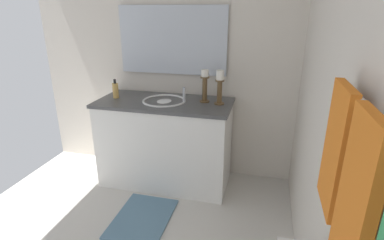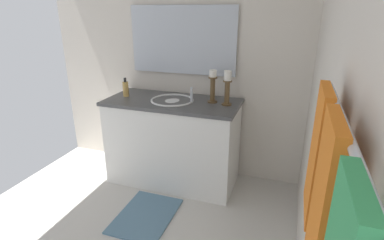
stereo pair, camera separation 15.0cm
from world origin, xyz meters
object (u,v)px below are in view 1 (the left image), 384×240
sink_basin (164,105)px  vanity_cabinet (165,142)px  candle_holder_tall (220,86)px  bath_mat (142,218)px  candle_holder_short (205,85)px  towel_near_vanity (336,149)px  towel_bar (382,123)px  mirror (172,40)px  towel_center (356,200)px  soap_bottle (116,90)px

sink_basin → vanity_cabinet: bearing=-90.0°
vanity_cabinet → candle_holder_tall: (-0.03, 0.50, 0.58)m
sink_basin → bath_mat: sink_basin is taller
candle_holder_short → vanity_cabinet: bearing=-79.2°
sink_basin → towel_near_vanity: 1.93m
candle_holder_tall → towel_near_vanity: (1.55, 0.63, 0.19)m
vanity_cabinet → towel_bar: size_ratio=1.50×
bath_mat → vanity_cabinet: bearing=-180.0°
vanity_cabinet → mirror: size_ratio=1.19×
vanity_cabinet → towel_bar: bearing=32.8°
vanity_cabinet → bath_mat: vanity_cabinet is taller
towel_center → mirror: bearing=-151.2°
candle_holder_short → bath_mat: size_ratio=0.49×
candle_holder_tall → bath_mat: size_ratio=0.51×
towel_near_vanity → soap_bottle: bearing=-133.0°
candle_holder_short → towel_near_vanity: bearing=26.0°
soap_bottle → towel_bar: 2.47m
sink_basin → soap_bottle: bearing=-89.3°
vanity_cabinet → mirror: 0.97m
towel_bar → towel_center: bearing=-90.0°
candle_holder_tall → towel_bar: (1.83, 0.65, 0.39)m
bath_mat → candle_holder_tall: bearing=142.5°
towel_bar → soap_bottle: bearing=-137.5°
towel_center → bath_mat: bearing=-135.7°
mirror → towel_near_vanity: bearing=32.4°
towel_near_vanity → towel_center: size_ratio=0.95×
mirror → candle_holder_short: (0.21, 0.36, -0.36)m
vanity_cabinet → sink_basin: sink_basin is taller
mirror → towel_near_vanity: mirror is taller
soap_bottle → candle_holder_short: bearing=95.1°
towel_bar → candle_holder_tall: bearing=-160.4°
vanity_cabinet → candle_holder_short: candle_holder_short is taller
candle_holder_tall → bath_mat: 1.29m
towel_bar → towel_center: towel_center is taller
towel_bar → towel_center: (0.00, -0.02, -0.21)m
vanity_cabinet → bath_mat: bearing=0.0°
bath_mat → towel_bar: bearing=44.7°
mirror → candle_holder_tall: mirror is taller
sink_basin → towel_center: (1.79, 1.14, 0.38)m
vanity_cabinet → sink_basin: 0.38m
mirror → towel_center: size_ratio=2.28×
towel_center → bath_mat: (-1.17, -1.14, -1.17)m
candle_holder_short → towel_near_vanity: (1.59, 0.77, 0.20)m
towel_center → vanity_cabinet: bearing=-147.6°
vanity_cabinet → soap_bottle: 0.68m
candle_holder_tall → towel_bar: bearing=19.6°
candle_holder_tall → bath_mat: bearing=-37.5°
towel_bar → towel_center: 0.21m
candle_holder_tall → candle_holder_short: 0.15m
mirror → vanity_cabinet: bearing=-0.0°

